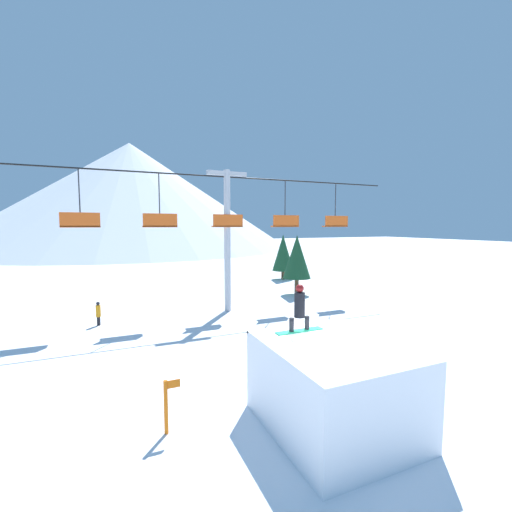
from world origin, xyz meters
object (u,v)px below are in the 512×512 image
(snowboarder, at_px, (300,308))
(pine_tree_near, at_px, (297,257))
(snow_ramp, at_px, (333,386))
(trail_marker, at_px, (167,405))
(distant_skier, at_px, (98,313))

(snowboarder, height_order, pine_tree_near, pine_tree_near)
(snow_ramp, relative_size, pine_tree_near, 0.85)
(pine_tree_near, bearing_deg, trail_marker, -130.54)
(snowboarder, distance_m, pine_tree_near, 15.87)
(snow_ramp, relative_size, snowboarder, 2.64)
(snowboarder, bearing_deg, pine_tree_near, 59.90)
(trail_marker, bearing_deg, pine_tree_near, 49.46)
(snow_ramp, xyz_separation_m, trail_marker, (-3.90, 1.42, -0.36))
(pine_tree_near, distance_m, distant_skier, 13.79)
(trail_marker, height_order, distant_skier, trail_marker)
(trail_marker, relative_size, distant_skier, 1.10)
(pine_tree_near, height_order, trail_marker, pine_tree_near)
(trail_marker, bearing_deg, snowboarder, -2.85)
(snow_ramp, distance_m, distant_skier, 13.41)
(snowboarder, height_order, distant_skier, snowboarder)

